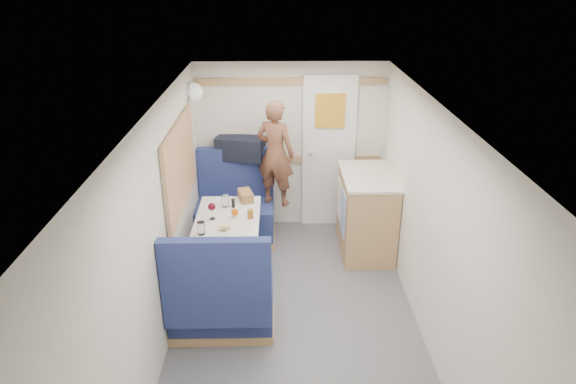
{
  "coord_description": "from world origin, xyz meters",
  "views": [
    {
      "loc": [
        -0.15,
        -3.53,
        2.97
      ],
      "look_at": [
        -0.06,
        0.9,
        1.01
      ],
      "focal_mm": 32.0,
      "sensor_mm": 36.0,
      "label": 1
    }
  ],
  "objects_px": {
    "person": "(275,154)",
    "tray": "(241,230)",
    "bench_far": "(236,215)",
    "bench_near": "(221,304)",
    "cheese_block": "(225,227)",
    "tumbler_right": "(225,201)",
    "orange_fruit": "(235,212)",
    "beer_glass": "(250,214)",
    "dome_light": "(193,92)",
    "galley_counter": "(366,213)",
    "tumbler_left": "(201,228)",
    "duffel_bag": "(240,148)",
    "bread_loaf": "(246,196)",
    "dinette_table": "(229,229)",
    "pepper_grinder": "(233,203)",
    "wine_glass": "(212,207)"
  },
  "relations": [
    {
      "from": "person",
      "to": "bench_far",
      "type": "bearing_deg",
      "value": 23.82
    },
    {
      "from": "bench_near",
      "to": "dome_light",
      "type": "xyz_separation_m",
      "value": [
        -0.39,
        1.71,
        1.45
      ]
    },
    {
      "from": "cheese_block",
      "to": "beer_glass",
      "type": "xyz_separation_m",
      "value": [
        0.22,
        0.24,
        0.01
      ]
    },
    {
      "from": "tumbler_left",
      "to": "pepper_grinder",
      "type": "xyz_separation_m",
      "value": [
        0.25,
        0.56,
        -0.01
      ]
    },
    {
      "from": "tray",
      "to": "bread_loaf",
      "type": "relative_size",
      "value": 1.46
    },
    {
      "from": "dome_light",
      "to": "orange_fruit",
      "type": "height_order",
      "value": "dome_light"
    },
    {
      "from": "bench_far",
      "to": "dome_light",
      "type": "height_order",
      "value": "dome_light"
    },
    {
      "from": "galley_counter",
      "to": "dinette_table",
      "type": "bearing_deg",
      "value": -159.46
    },
    {
      "from": "person",
      "to": "cheese_block",
      "type": "relative_size",
      "value": 12.1
    },
    {
      "from": "person",
      "to": "tray",
      "type": "height_order",
      "value": "person"
    },
    {
      "from": "orange_fruit",
      "to": "cheese_block",
      "type": "bearing_deg",
      "value": -104.5
    },
    {
      "from": "duffel_bag",
      "to": "pepper_grinder",
      "type": "bearing_deg",
      "value": -79.04
    },
    {
      "from": "tray",
      "to": "bench_near",
      "type": "bearing_deg",
      "value": -105.19
    },
    {
      "from": "person",
      "to": "orange_fruit",
      "type": "bearing_deg",
      "value": 90.41
    },
    {
      "from": "bench_far",
      "to": "pepper_grinder",
      "type": "distance_m",
      "value": 0.82
    },
    {
      "from": "duffel_bag",
      "to": "beer_glass",
      "type": "height_order",
      "value": "duffel_bag"
    },
    {
      "from": "tray",
      "to": "tumbler_right",
      "type": "xyz_separation_m",
      "value": [
        -0.19,
        0.53,
        0.05
      ]
    },
    {
      "from": "person",
      "to": "bread_loaf",
      "type": "bearing_deg",
      "value": 81.86
    },
    {
      "from": "duffel_bag",
      "to": "orange_fruit",
      "type": "distance_m",
      "value": 1.19
    },
    {
      "from": "duffel_bag",
      "to": "beer_glass",
      "type": "bearing_deg",
      "value": -69.81
    },
    {
      "from": "tumbler_right",
      "to": "pepper_grinder",
      "type": "xyz_separation_m",
      "value": [
        0.08,
        -0.02,
        -0.01
      ]
    },
    {
      "from": "dome_light",
      "to": "pepper_grinder",
      "type": "height_order",
      "value": "dome_light"
    },
    {
      "from": "dome_light",
      "to": "tray",
      "type": "xyz_separation_m",
      "value": [
        0.54,
        -1.18,
        -1.02
      ]
    },
    {
      "from": "pepper_grinder",
      "to": "orange_fruit",
      "type": "bearing_deg",
      "value": -81.31
    },
    {
      "from": "cheese_block",
      "to": "tumbler_right",
      "type": "bearing_deg",
      "value": 95.07
    },
    {
      "from": "cheese_block",
      "to": "bread_loaf",
      "type": "bearing_deg",
      "value": 77.32
    },
    {
      "from": "tray",
      "to": "tumbler_right",
      "type": "relative_size",
      "value": 2.82
    },
    {
      "from": "orange_fruit",
      "to": "tumbler_left",
      "type": "xyz_separation_m",
      "value": [
        -0.28,
        -0.34,
        0.01
      ]
    },
    {
      "from": "orange_fruit",
      "to": "tumbler_right",
      "type": "xyz_separation_m",
      "value": [
        -0.11,
        0.25,
        0.01
      ]
    },
    {
      "from": "bench_far",
      "to": "tray",
      "type": "xyz_separation_m",
      "value": [
        0.15,
        -1.19,
        0.43
      ]
    },
    {
      "from": "person",
      "to": "cheese_block",
      "type": "xyz_separation_m",
      "value": [
        -0.46,
        -1.17,
        -0.3
      ]
    },
    {
      "from": "galley_counter",
      "to": "orange_fruit",
      "type": "xyz_separation_m",
      "value": [
        -1.39,
        -0.59,
        0.31
      ]
    },
    {
      "from": "tumbler_right",
      "to": "person",
      "type": "bearing_deg",
      "value": 52.19
    },
    {
      "from": "person",
      "to": "cheese_block",
      "type": "bearing_deg",
      "value": 92.4
    },
    {
      "from": "bench_near",
      "to": "tray",
      "type": "distance_m",
      "value": 0.7
    },
    {
      "from": "galley_counter",
      "to": "wine_glass",
      "type": "relative_size",
      "value": 5.48
    },
    {
      "from": "bench_far",
      "to": "orange_fruit",
      "type": "height_order",
      "value": "bench_far"
    },
    {
      "from": "cheese_block",
      "to": "beer_glass",
      "type": "bearing_deg",
      "value": 47.52
    },
    {
      "from": "tray",
      "to": "beer_glass",
      "type": "distance_m",
      "value": 0.28
    },
    {
      "from": "tumbler_left",
      "to": "dome_light",
      "type": "bearing_deg",
      "value": 98.44
    },
    {
      "from": "galley_counter",
      "to": "beer_glass",
      "type": "distance_m",
      "value": 1.42
    },
    {
      "from": "cheese_block",
      "to": "tumbler_right",
      "type": "height_order",
      "value": "tumbler_right"
    },
    {
      "from": "tray",
      "to": "beer_glass",
      "type": "bearing_deg",
      "value": 73.3
    },
    {
      "from": "cheese_block",
      "to": "tumbler_left",
      "type": "bearing_deg",
      "value": -161.43
    },
    {
      "from": "duffel_bag",
      "to": "bread_loaf",
      "type": "bearing_deg",
      "value": -70.58
    },
    {
      "from": "duffel_bag",
      "to": "bread_loaf",
      "type": "relative_size",
      "value": 2.37
    },
    {
      "from": "bench_near",
      "to": "pepper_grinder",
      "type": "xyz_separation_m",
      "value": [
        0.04,
        1.05,
        0.47
      ]
    },
    {
      "from": "dinette_table",
      "to": "galley_counter",
      "type": "distance_m",
      "value": 1.57
    },
    {
      "from": "duffel_bag",
      "to": "wine_glass",
      "type": "distance_m",
      "value": 1.22
    },
    {
      "from": "bench_far",
      "to": "bread_loaf",
      "type": "height_order",
      "value": "bench_far"
    }
  ]
}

